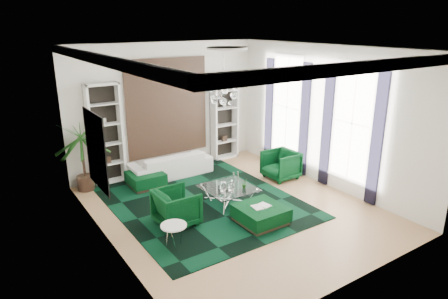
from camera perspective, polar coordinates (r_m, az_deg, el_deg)
floor at (r=9.81m, az=1.38°, el=-8.45°), size 6.00×7.00×0.02m
ceiling at (r=8.81m, az=1.57°, el=14.42°), size 6.00×7.00×0.02m
wall_back at (r=12.09m, az=-8.23°, el=6.02°), size 6.00×0.02×3.80m
wall_front at (r=6.73m, az=19.02°, el=-4.40°), size 6.00×0.02×3.80m
wall_left at (r=7.86m, az=-16.77°, el=-0.99°), size 0.02×7.00×3.80m
wall_right at (r=11.09m, az=14.32°, el=4.59°), size 0.02×7.00×3.80m
crown_molding at (r=8.82m, az=1.56°, el=13.70°), size 6.00×7.00×0.18m
ceiling_medallion at (r=9.06m, az=0.43°, el=14.26°), size 0.90×0.90×0.05m
tapestry at (r=12.04m, az=-8.12°, el=5.98°), size 2.50×0.06×2.80m
shelving_left at (r=11.33m, az=-16.56°, el=2.07°), size 0.90×0.38×2.80m
shelving_right at (r=12.97m, az=0.05°, el=4.75°), size 0.90×0.38×2.80m
painting at (r=8.44m, az=-17.73°, el=-0.17°), size 0.04×1.30×1.60m
window_near at (r=10.52m, az=17.86°, el=3.58°), size 0.03×1.10×2.90m
curtain_near_a at (r=10.11m, az=21.02°, el=1.21°), size 0.07×0.30×3.25m
curtain_near_b at (r=11.03m, az=14.48°, el=3.17°), size 0.07×0.30×3.25m
window_far at (r=12.10m, az=9.00°, el=6.00°), size 0.03×1.10×2.90m
curtain_far_a at (r=11.59m, az=11.42°, el=4.08°), size 0.07×0.30×3.25m
curtain_far_b at (r=12.70m, az=6.45°, el=5.51°), size 0.07×0.30×3.25m
rug at (r=10.17m, az=-3.08°, el=-7.35°), size 4.20×5.00×0.02m
sofa at (r=11.77m, az=-7.67°, el=-2.14°), size 2.39×0.94×0.70m
armchair_left at (r=9.00m, az=-6.79°, el=-8.19°), size 0.89×0.87×0.81m
armchair_right at (r=11.58m, az=8.10°, el=-2.18°), size 0.89×0.87×0.81m
coffee_table at (r=10.01m, az=0.68°, el=-6.53°), size 1.20×1.20×0.41m
ottoman_side at (r=11.17m, az=-11.11°, el=-4.24°), size 0.90×0.90×0.40m
ottoman_front at (r=9.10m, az=5.26°, el=-9.26°), size 1.00×1.00×0.40m
book at (r=9.01m, az=5.29°, el=-8.05°), size 0.42×0.28×0.03m
side_table at (r=8.18m, az=-7.13°, el=-12.26°), size 0.52×0.52×0.50m
palm at (r=11.07m, az=-19.65°, el=0.31°), size 1.50×1.50×2.40m
chandelier at (r=9.04m, az=-0.06°, el=8.39°), size 0.80×0.80×0.72m
table_plant at (r=9.85m, az=2.96°, el=-4.89°), size 0.13×0.11×0.24m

